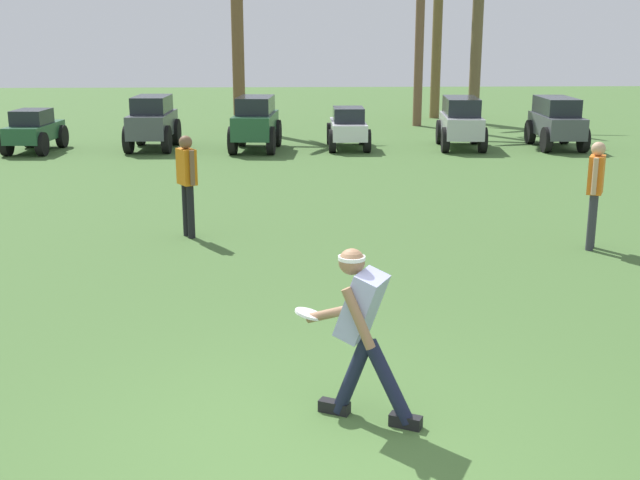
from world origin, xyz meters
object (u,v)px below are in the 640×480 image
parked_car_slot_d (256,122)px  teammate_near_sideline (595,185)px  parked_car_slot_c (152,121)px  palm_tree_far_left (237,8)px  parked_car_slot_e (348,127)px  frisbee_in_flight (309,314)px  palm_tree_far_right (478,29)px  teammate_midfield (187,177)px  palm_tree_right_of_centre (438,16)px  frisbee_thrower (362,326)px  parked_car_slot_g (556,121)px  parked_car_slot_b (34,130)px  parked_car_slot_f (461,121)px

parked_car_slot_d → teammate_near_sideline: bearing=-62.7°
parked_car_slot_c → palm_tree_far_left: (2.07, 4.24, 3.00)m
parked_car_slot_d → parked_car_slot_e: 2.48m
teammate_near_sideline → parked_car_slot_c: size_ratio=0.66×
frisbee_in_flight → teammate_near_sideline: teammate_near_sideline is taller
frisbee_in_flight → palm_tree_far_right: palm_tree_far_right is taller
palm_tree_far_left → teammate_midfield: bearing=-90.1°
parked_car_slot_c → palm_tree_right_of_centre: size_ratio=0.39×
palm_tree_far_left → parked_car_slot_c: bearing=-116.0°
parked_car_slot_e → frisbee_thrower: bearing=-93.9°
teammate_midfield → palm_tree_far_right: 17.19m
parked_car_slot_d → parked_car_slot_c: bearing=173.5°
frisbee_thrower → parked_car_slot_g: (6.65, 15.36, -0.08)m
palm_tree_right_of_centre → parked_car_slot_g: bearing=-76.2°
frisbee_thrower → teammate_near_sideline: bearing=53.3°
teammate_midfield → teammate_near_sideline: bearing=-9.0°
parked_car_slot_c → parked_car_slot_d: size_ratio=0.98×
parked_car_slot_c → parked_car_slot_g: (10.80, -0.18, -0.02)m
teammate_near_sideline → palm_tree_far_right: palm_tree_far_right is taller
frisbee_thrower → teammate_near_sideline: (3.81, 5.11, 0.14)m
palm_tree_right_of_centre → palm_tree_far_right: (0.99, -1.86, -0.43)m
teammate_midfield → palm_tree_right_of_centre: bearing=68.0°
parked_car_slot_e → palm_tree_far_right: size_ratio=0.42×
parked_car_slot_d → parked_car_slot_e: (2.46, 0.22, -0.18)m
parked_car_slot_g → parked_car_slot_b: bearing=-179.3°
parked_car_slot_f → parked_car_slot_e: bearing=179.6°
parked_car_slot_e → parked_car_slot_g: (5.60, -0.09, 0.16)m
frisbee_thrower → parked_car_slot_f: bearing=75.2°
teammate_midfield → palm_tree_far_left: (0.02, 13.73, 2.81)m
parked_car_slot_e → parked_car_slot_g: 5.60m
parked_car_slot_c → parked_car_slot_e: 5.21m
parked_car_slot_d → teammate_midfield: bearing=-94.3°
parked_car_slot_d → palm_tree_right_of_centre: palm_tree_right_of_centre is taller
teammate_near_sideline → parked_car_slot_g: bearing=74.5°
palm_tree_right_of_centre → parked_car_slot_f: bearing=-95.1°
palm_tree_far_right → parked_car_slot_e: bearing=-129.4°
parked_car_slot_b → parked_car_slot_g: 13.82m
parked_car_slot_b → parked_car_slot_g: parked_car_slot_g is taller
frisbee_in_flight → teammate_midfield: bearing=106.7°
parked_car_slot_b → frisbee_in_flight: bearing=-65.4°
parked_car_slot_b → palm_tree_far_right: size_ratio=0.43×
parked_car_slot_b → parked_car_slot_f: parked_car_slot_f is taller
parked_car_slot_d → frisbee_thrower: bearing=-84.7°
frisbee_thrower → parked_car_slot_e: 15.49m
palm_tree_far_left → parked_car_slot_d: bearing=-81.6°
parked_car_slot_g → palm_tree_far_left: 10.25m
parked_car_slot_g → palm_tree_far_right: 6.36m
teammate_near_sideline → parked_car_slot_c: bearing=127.4°
parked_car_slot_d → parked_car_slot_e: parked_car_slot_d is taller
teammate_midfield → parked_car_slot_f: 11.24m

